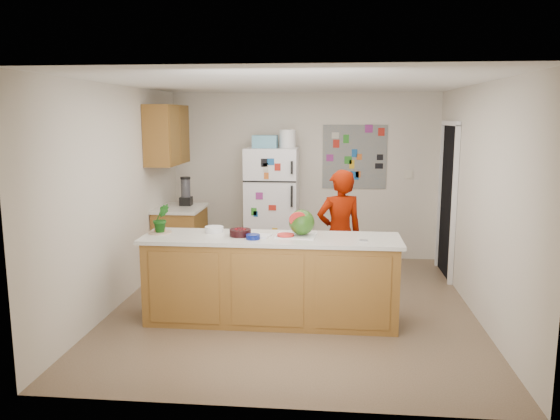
# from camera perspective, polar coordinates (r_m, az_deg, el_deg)

# --- Properties ---
(floor) EXTENTS (4.00, 4.50, 0.02)m
(floor) POSITION_cam_1_polar(r_m,az_deg,el_deg) (6.38, 1.39, -10.03)
(floor) COLOR brown
(floor) RESTS_ON ground
(wall_back) EXTENTS (4.00, 0.02, 2.50)m
(wall_back) POSITION_cam_1_polar(r_m,az_deg,el_deg) (8.31, 2.55, 3.55)
(wall_back) COLOR beige
(wall_back) RESTS_ON ground
(wall_left) EXTENTS (0.02, 4.50, 2.50)m
(wall_left) POSITION_cam_1_polar(r_m,az_deg,el_deg) (6.53, -16.46, 1.44)
(wall_left) COLOR beige
(wall_left) RESTS_ON ground
(wall_right) EXTENTS (0.02, 4.50, 2.50)m
(wall_right) POSITION_cam_1_polar(r_m,az_deg,el_deg) (6.26, 20.12, 0.90)
(wall_right) COLOR beige
(wall_right) RESTS_ON ground
(ceiling) EXTENTS (4.00, 4.50, 0.02)m
(ceiling) POSITION_cam_1_polar(r_m,az_deg,el_deg) (6.01, 1.49, 13.20)
(ceiling) COLOR white
(ceiling) RESTS_ON wall_back
(doorway) EXTENTS (0.03, 0.85, 2.04)m
(doorway) POSITION_cam_1_polar(r_m,az_deg,el_deg) (7.68, 17.17, 0.88)
(doorway) COLOR black
(doorway) RESTS_ON ground
(peninsula_base) EXTENTS (2.60, 0.62, 0.88)m
(peninsula_base) POSITION_cam_1_polar(r_m,az_deg,el_deg) (5.78, -0.95, -7.44)
(peninsula_base) COLOR brown
(peninsula_base) RESTS_ON floor
(peninsula_top) EXTENTS (2.68, 0.70, 0.04)m
(peninsula_top) POSITION_cam_1_polar(r_m,az_deg,el_deg) (5.66, -0.96, -2.99)
(peninsula_top) COLOR silver
(peninsula_top) RESTS_ON peninsula_base
(side_counter_base) EXTENTS (0.60, 0.80, 0.86)m
(side_counter_base) POSITION_cam_1_polar(r_m,az_deg,el_deg) (7.83, -10.32, -3.08)
(side_counter_base) COLOR brown
(side_counter_base) RESTS_ON floor
(side_counter_top) EXTENTS (0.64, 0.84, 0.04)m
(side_counter_top) POSITION_cam_1_polar(r_m,az_deg,el_deg) (7.74, -10.42, 0.17)
(side_counter_top) COLOR silver
(side_counter_top) RESTS_ON side_counter_base
(upper_cabinets) EXTENTS (0.35, 1.00, 0.80)m
(upper_cabinets) POSITION_cam_1_polar(r_m,az_deg,el_deg) (7.63, -11.71, 7.69)
(upper_cabinets) COLOR brown
(upper_cabinets) RESTS_ON wall_left
(refrigerator) EXTENTS (0.75, 0.70, 1.70)m
(refrigerator) POSITION_cam_1_polar(r_m,az_deg,el_deg) (8.02, -0.82, 0.45)
(refrigerator) COLOR silver
(refrigerator) RESTS_ON floor
(fridge_top_bin) EXTENTS (0.35, 0.28, 0.18)m
(fridge_top_bin) POSITION_cam_1_polar(r_m,az_deg,el_deg) (7.93, -1.56, 7.17)
(fridge_top_bin) COLOR #5999B2
(fridge_top_bin) RESTS_ON refrigerator
(photo_collage) EXTENTS (0.95, 0.01, 0.95)m
(photo_collage) POSITION_cam_1_polar(r_m,az_deg,el_deg) (8.25, 7.79, 5.52)
(photo_collage) COLOR slate
(photo_collage) RESTS_ON wall_back
(person) EXTENTS (0.65, 0.54, 1.54)m
(person) POSITION_cam_1_polar(r_m,az_deg,el_deg) (6.50, 6.23, -2.53)
(person) COLOR #701100
(person) RESTS_ON floor
(blender_appliance) EXTENTS (0.13, 0.13, 0.38)m
(blender_appliance) POSITION_cam_1_polar(r_m,az_deg,el_deg) (7.84, -9.82, 1.86)
(blender_appliance) COLOR black
(blender_appliance) RESTS_ON side_counter_top
(cutting_board) EXTENTS (0.44, 0.34, 0.01)m
(cutting_board) POSITION_cam_1_polar(r_m,az_deg,el_deg) (5.67, 1.66, -2.70)
(cutting_board) COLOR silver
(cutting_board) RESTS_ON peninsula_top
(watermelon) EXTENTS (0.27, 0.27, 0.27)m
(watermelon) POSITION_cam_1_polar(r_m,az_deg,el_deg) (5.66, 2.29, -1.30)
(watermelon) COLOR #305514
(watermelon) RESTS_ON cutting_board
(watermelon_slice) EXTENTS (0.17, 0.17, 0.02)m
(watermelon_slice) POSITION_cam_1_polar(r_m,az_deg,el_deg) (5.63, 0.59, -2.62)
(watermelon_slice) COLOR red
(watermelon_slice) RESTS_ON cutting_board
(cherry_bowl) EXTENTS (0.25, 0.25, 0.07)m
(cherry_bowl) POSITION_cam_1_polar(r_m,az_deg,el_deg) (5.69, -4.18, -2.37)
(cherry_bowl) COLOR black
(cherry_bowl) RESTS_ON peninsula_top
(white_bowl) EXTENTS (0.22, 0.22, 0.06)m
(white_bowl) POSITION_cam_1_polar(r_m,az_deg,el_deg) (5.91, -6.89, -2.02)
(white_bowl) COLOR silver
(white_bowl) RESTS_ON peninsula_top
(cobalt_bowl) EXTENTS (0.19, 0.19, 0.05)m
(cobalt_bowl) POSITION_cam_1_polar(r_m,az_deg,el_deg) (5.54, -2.84, -2.80)
(cobalt_bowl) COLOR #071361
(cobalt_bowl) RESTS_ON peninsula_top
(plate) EXTENTS (0.28, 0.28, 0.02)m
(plate) POSITION_cam_1_polar(r_m,az_deg,el_deg) (5.97, -12.43, -2.28)
(plate) COLOR tan
(plate) RESTS_ON peninsula_top
(paper_towel) EXTENTS (0.22, 0.21, 0.02)m
(paper_towel) POSITION_cam_1_polar(r_m,az_deg,el_deg) (5.65, -1.99, -2.71)
(paper_towel) COLOR white
(paper_towel) RESTS_ON peninsula_top
(keys) EXTENTS (0.08, 0.04, 0.01)m
(keys) POSITION_cam_1_polar(r_m,az_deg,el_deg) (5.52, 8.72, -3.16)
(keys) COLOR gray
(keys) RESTS_ON peninsula_top
(potted_plant) EXTENTS (0.22, 0.21, 0.32)m
(potted_plant) POSITION_cam_1_polar(r_m,az_deg,el_deg) (5.92, -12.30, -0.89)
(potted_plant) COLOR #17420F
(potted_plant) RESTS_ON peninsula_top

